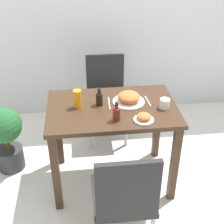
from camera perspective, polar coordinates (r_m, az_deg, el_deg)
ground_plane at (r=3.00m, az=0.00°, el=-11.93°), size 16.00×16.00×0.00m
wall_back at (r=3.55m, az=-2.55°, el=19.06°), size 8.00×0.05×2.60m
dining_table at (r=2.60m, az=0.00°, el=-1.51°), size 1.06×0.69×0.78m
chair_near at (r=2.14m, az=2.38°, el=-15.21°), size 0.42×0.42×0.89m
chair_far at (r=3.31m, az=-1.07°, el=3.41°), size 0.42×0.42×0.89m
food_plate at (r=2.58m, az=3.08°, el=2.57°), size 0.27×0.27×0.09m
side_plate at (r=2.36m, az=5.84°, el=-1.03°), size 0.16×0.16×0.06m
drink_cup at (r=2.53m, az=9.61°, el=1.53°), size 0.08×0.08×0.08m
juice_glass at (r=2.51m, az=-6.33°, el=2.41°), size 0.07×0.07×0.15m
sauce_bottle at (r=2.53m, az=-2.34°, el=2.50°), size 0.06×0.06×0.16m
condiment_bottle at (r=2.33m, az=0.83°, el=-0.24°), size 0.06×0.06×0.16m
fork_utensil at (r=2.58m, az=-0.52°, el=1.62°), size 0.02×0.20×0.00m
spoon_utensil at (r=2.63m, az=6.56°, el=2.02°), size 0.02×0.17×0.00m
potted_plant_left at (r=3.04m, az=-18.88°, el=-3.99°), size 0.33×0.33×0.65m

